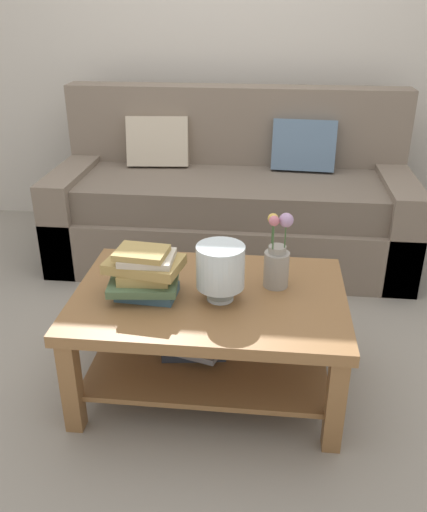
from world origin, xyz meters
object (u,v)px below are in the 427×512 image
at_px(couch, 232,202).
at_px(book_stack_main, 145,273).
at_px(glass_hurricane_vase, 220,268).
at_px(coffee_table, 209,320).
at_px(flower_pitcher, 277,260).

height_order(couch, book_stack_main, couch).
bearing_deg(glass_hurricane_vase, coffee_table, 140.89).
xyz_separation_m(couch, flower_pitcher, (0.29, -1.30, 0.23)).
distance_m(book_stack_main, flower_pitcher, 0.55).
xyz_separation_m(couch, glass_hurricane_vase, (0.06, -1.44, 0.25)).
relative_size(couch, glass_hurricane_vase, 9.49).
relative_size(coffee_table, flower_pitcher, 3.38).
bearing_deg(couch, coffee_table, -89.60).
relative_size(glass_hurricane_vase, flower_pitcher, 0.70).
relative_size(coffee_table, glass_hurricane_vase, 4.79).
height_order(coffee_table, book_stack_main, book_stack_main).
height_order(book_stack_main, flower_pitcher, flower_pitcher).
height_order(glass_hurricane_vase, flower_pitcher, flower_pitcher).
bearing_deg(flower_pitcher, coffee_table, -161.21).
xyz_separation_m(coffee_table, flower_pitcher, (0.28, 0.09, 0.26)).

